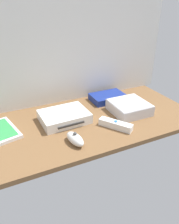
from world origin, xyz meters
TOP-DOWN VIEW (x-y plane):
  - ground_plane at (0.00, 0.00)cm, footprint 100.00×48.00cm
  - back_wall at (0.00, 24.60)cm, footprint 110.00×1.20cm
  - game_console at (-10.75, 3.98)cm, footprint 21.45×16.96cm
  - mini_computer at (20.60, -1.53)cm, footprint 17.20×17.20cm
  - network_router at (18.01, 14.93)cm, footprint 18.04×12.44cm
  - remote_wand at (7.17, -11.06)cm, footprint 11.32×14.25cm
  - remote_nunchuk at (-12.80, -14.07)cm, footprint 6.16×10.64cm

SIDE VIEW (x-z plane):
  - ground_plane at x=0.00cm, z-range -2.00..0.00cm
  - remote_wand at x=7.17cm, z-range -0.19..3.21cm
  - network_router at x=18.01cm, z-range 0.00..3.40cm
  - remote_nunchuk at x=-12.80cm, z-range -0.51..4.59cm
  - game_console at x=-10.75cm, z-range 0.00..4.40cm
  - mini_computer at x=20.60cm, z-range -0.01..5.29cm
  - back_wall at x=0.00cm, z-range 0.00..64.00cm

